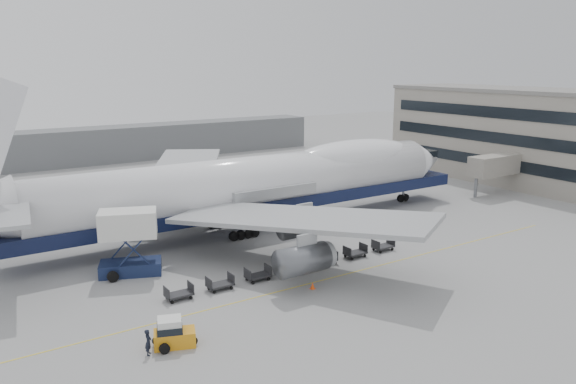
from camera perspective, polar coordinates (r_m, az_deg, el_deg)
ground at (r=59.06m, az=2.36°, el=-6.53°), size 260.00×260.00×0.00m
apron_line at (r=54.60m, az=6.06°, el=-8.26°), size 60.00×0.15×0.01m
hangar at (r=118.49m, az=-22.01°, el=4.18°), size 110.00×8.00×7.00m
airliner at (r=67.59m, az=-3.07°, el=0.93°), size 67.00×55.30×19.98m
catering_truck at (r=55.26m, az=-15.86°, el=-4.63°), size 6.32×5.30×6.26m
baggage_tug at (r=41.93m, az=-11.63°, el=-13.92°), size 3.26×2.46×2.12m
ground_worker at (r=41.17m, az=-14.01°, el=-14.58°), size 0.73×0.82×1.87m
traffic_cone at (r=50.85m, az=2.51°, el=-9.49°), size 0.42×0.42×0.62m
dolly_0 at (r=49.50m, az=-11.02°, el=-10.08°), size 2.30×1.35×1.30m
dolly_1 at (r=50.94m, az=-6.92°, el=-9.25°), size 2.30×1.35×1.30m
dolly_2 at (r=52.64m, az=-3.08°, el=-8.42°), size 2.30×1.35×1.30m
dolly_3 at (r=54.56m, az=0.49°, el=-7.61°), size 2.30×1.35×1.30m
dolly_4 at (r=56.68m, az=3.79°, el=-6.84°), size 2.30×1.35×1.30m
dolly_5 at (r=58.98m, az=6.84°, el=-6.10°), size 2.30×1.35×1.30m
dolly_6 at (r=61.45m, az=9.64°, el=-5.40°), size 2.30×1.35×1.30m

